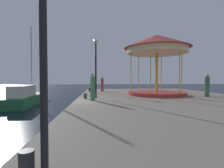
# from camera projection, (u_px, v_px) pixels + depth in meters

# --- Properties ---
(ground_plane) EXTENTS (120.00, 120.00, 0.00)m
(ground_plane) POSITION_uv_depth(u_px,v_px,m) (75.00, 112.00, 12.18)
(ground_plane) COLOR black
(quay_dock) EXTENTS (14.17, 27.18, 0.80)m
(quay_dock) POSITION_uv_depth(u_px,v_px,m) (172.00, 105.00, 12.69)
(quay_dock) COLOR gray
(quay_dock) RESTS_ON ground
(sailboat_green) EXTENTS (2.31, 7.54, 7.42)m
(sailboat_green) POSITION_uv_depth(u_px,v_px,m) (27.00, 97.00, 15.55)
(sailboat_green) COLOR #236638
(sailboat_green) RESTS_ON ground
(carousel) EXTENTS (6.19, 6.19, 5.66)m
(carousel) POSITION_uv_depth(u_px,v_px,m) (157.00, 50.00, 16.21)
(carousel) COLOR #B23333
(carousel) RESTS_ON quay_dock
(lamp_post_mid_promenade) EXTENTS (0.36, 0.36, 4.67)m
(lamp_post_mid_promenade) POSITION_uv_depth(u_px,v_px,m) (96.00, 58.00, 13.52)
(lamp_post_mid_promenade) COLOR black
(lamp_post_mid_promenade) RESTS_ON quay_dock
(lamp_post_far_end) EXTENTS (0.36, 0.36, 4.03)m
(lamp_post_far_end) POSITION_uv_depth(u_px,v_px,m) (96.00, 67.00, 18.94)
(lamp_post_far_end) COLOR black
(lamp_post_far_end) RESTS_ON quay_dock
(bollard_south) EXTENTS (0.24, 0.24, 0.40)m
(bollard_south) POSITION_uv_depth(u_px,v_px,m) (27.00, 163.00, 2.72)
(bollard_south) COLOR #2D2D33
(bollard_south) RESTS_ON quay_dock
(bollard_north) EXTENTS (0.24, 0.24, 0.40)m
(bollard_north) POSITION_uv_depth(u_px,v_px,m) (90.00, 90.00, 20.83)
(bollard_north) COLOR #2D2D33
(bollard_north) RESTS_ON quay_dock
(bollard_center) EXTENTS (0.24, 0.24, 0.40)m
(bollard_center) POSITION_uv_depth(u_px,v_px,m) (85.00, 96.00, 13.21)
(bollard_center) COLOR #2D2D33
(bollard_center) RESTS_ON quay_dock
(person_by_the_water) EXTENTS (0.34, 0.34, 1.86)m
(person_by_the_water) POSITION_uv_depth(u_px,v_px,m) (207.00, 86.00, 15.63)
(person_by_the_water) COLOR #514C56
(person_by_the_water) RESTS_ON quay_dock
(person_far_corner) EXTENTS (0.34, 0.34, 1.91)m
(person_far_corner) POSITION_uv_depth(u_px,v_px,m) (93.00, 88.00, 12.23)
(person_far_corner) COLOR #387247
(person_far_corner) RESTS_ON quay_dock
(person_near_carousel) EXTENTS (0.34, 0.34, 1.79)m
(person_near_carousel) POSITION_uv_depth(u_px,v_px,m) (102.00, 84.00, 20.92)
(person_near_carousel) COLOR #B23833
(person_near_carousel) RESTS_ON quay_dock
(person_mid_promenade) EXTENTS (0.34, 0.34, 1.90)m
(person_mid_promenade) POSITION_uv_depth(u_px,v_px,m) (207.00, 86.00, 14.51)
(person_mid_promenade) COLOR #387247
(person_mid_promenade) RESTS_ON quay_dock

